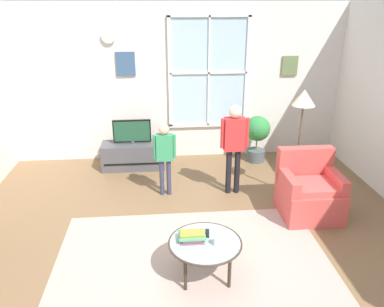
# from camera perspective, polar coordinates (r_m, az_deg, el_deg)

# --- Properties ---
(ground_plane) EXTENTS (6.46, 6.32, 0.02)m
(ground_plane) POSITION_cam_1_polar(r_m,az_deg,el_deg) (4.70, 0.15, -13.71)
(ground_plane) COLOR brown
(back_wall) EXTENTS (5.86, 0.17, 2.72)m
(back_wall) POSITION_cam_1_polar(r_m,az_deg,el_deg) (6.87, -1.94, 10.52)
(back_wall) COLOR silver
(back_wall) RESTS_ON ground_plane
(area_rug) EXTENTS (3.07, 2.11, 0.01)m
(area_rug) POSITION_cam_1_polar(r_m,az_deg,el_deg) (4.45, 0.11, -15.82)
(area_rug) COLOR tan
(area_rug) RESTS_ON ground_plane
(tv_stand) EXTENTS (1.07, 0.44, 0.45)m
(tv_stand) POSITION_cam_1_polar(r_m,az_deg,el_deg) (6.69, -8.74, -0.29)
(tv_stand) COLOR #4C4C51
(tv_stand) RESTS_ON ground_plane
(television) EXTENTS (0.64, 0.08, 0.42)m
(television) POSITION_cam_1_polar(r_m,az_deg,el_deg) (6.54, -8.96, 3.31)
(television) COLOR #4C4C4C
(television) RESTS_ON tv_stand
(armchair) EXTENTS (0.76, 0.74, 0.87)m
(armchair) POSITION_cam_1_polar(r_m,az_deg,el_deg) (5.40, 17.07, -5.50)
(armchair) COLOR #D14C47
(armchair) RESTS_ON ground_plane
(coffee_table) EXTENTS (0.77, 0.77, 0.41)m
(coffee_table) POSITION_cam_1_polar(r_m,az_deg,el_deg) (4.07, 1.97, -13.36)
(coffee_table) COLOR #99B2B7
(coffee_table) RESTS_ON ground_plane
(book_stack) EXTENTS (0.28, 0.20, 0.09)m
(book_stack) POSITION_cam_1_polar(r_m,az_deg,el_deg) (4.06, 0.01, -12.27)
(book_stack) COLOR #9A5C7A
(book_stack) RESTS_ON coffee_table
(cup) EXTENTS (0.07, 0.07, 0.09)m
(cup) POSITION_cam_1_polar(r_m,az_deg,el_deg) (3.99, 3.73, -12.92)
(cup) COLOR white
(cup) RESTS_ON coffee_table
(remote_near_books) EXTENTS (0.06, 0.14, 0.02)m
(remote_near_books) POSITION_cam_1_polar(r_m,az_deg,el_deg) (4.17, 2.30, -11.82)
(remote_near_books) COLOR black
(remote_near_books) RESTS_ON coffee_table
(remote_near_cup) EXTENTS (0.09, 0.14, 0.02)m
(remote_near_cup) POSITION_cam_1_polar(r_m,az_deg,el_deg) (4.12, 1.33, -12.20)
(remote_near_cup) COLOR black
(remote_near_cup) RESTS_ON coffee_table
(person_red_shirt) EXTENTS (0.41, 0.19, 1.37)m
(person_red_shirt) POSITION_cam_1_polar(r_m,az_deg,el_deg) (5.55, 6.33, 2.11)
(person_red_shirt) COLOR black
(person_red_shirt) RESTS_ON ground_plane
(person_green_shirt) EXTENTS (0.33, 0.15, 1.10)m
(person_green_shirt) POSITION_cam_1_polar(r_m,az_deg,el_deg) (5.53, -4.12, 0.29)
(person_green_shirt) COLOR #333851
(person_green_shirt) RESTS_ON ground_plane
(potted_plant_by_window) EXTENTS (0.45, 0.45, 0.84)m
(potted_plant_by_window) POSITION_cam_1_polar(r_m,az_deg,el_deg) (6.89, 9.72, 2.90)
(potted_plant_by_window) COLOR #4C565B
(potted_plant_by_window) RESTS_ON ground_plane
(floor_lamp) EXTENTS (0.32, 0.32, 1.61)m
(floor_lamp) POSITION_cam_1_polar(r_m,az_deg,el_deg) (5.50, 16.22, 6.46)
(floor_lamp) COLOR black
(floor_lamp) RESTS_ON ground_plane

